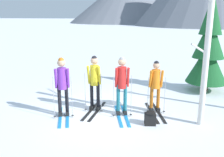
% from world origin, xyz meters
% --- Properties ---
extents(ground_plane, '(400.00, 400.00, 0.00)m').
position_xyz_m(ground_plane, '(0.00, 0.00, 0.00)').
color(ground_plane, white).
extents(skier_in_purple, '(0.94, 1.63, 1.85)m').
position_xyz_m(skier_in_purple, '(-1.19, -0.63, 1.04)').
color(skier_in_purple, '#1E84D1').
rests_on(skier_in_purple, ground).
extents(skier_in_yellow, '(0.61, 1.75, 1.83)m').
position_xyz_m(skier_in_yellow, '(-0.38, 0.06, 1.02)').
color(skier_in_yellow, black).
rests_on(skier_in_yellow, ground).
extents(skier_in_red, '(0.85, 1.73, 1.87)m').
position_xyz_m(skier_in_red, '(0.55, -0.10, 1.07)').
color(skier_in_red, '#1E84D1').
rests_on(skier_in_red, ground).
extents(skier_in_orange, '(0.83, 1.77, 1.69)m').
position_xyz_m(skier_in_orange, '(1.55, 0.42, 0.95)').
color(skier_in_orange, black).
rests_on(skier_in_orange, ground).
extents(pine_tree_near, '(1.63, 1.63, 3.94)m').
position_xyz_m(pine_tree_near, '(3.42, 3.21, 1.80)').
color(pine_tree_near, '#51381E').
rests_on(pine_tree_near, ground).
extents(birch_tree_slender, '(0.55, 1.00, 4.51)m').
position_xyz_m(birch_tree_slender, '(2.91, -0.24, 2.30)').
color(birch_tree_slender, silver).
rests_on(birch_tree_slender, ground).
extents(backpack_on_snow_front, '(0.36, 0.30, 0.38)m').
position_xyz_m(backpack_on_snow_front, '(1.50, -0.64, 0.19)').
color(backpack_on_snow_front, black).
rests_on(backpack_on_snow_front, ground).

